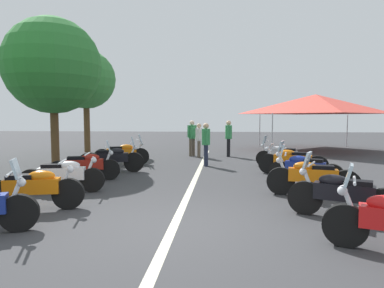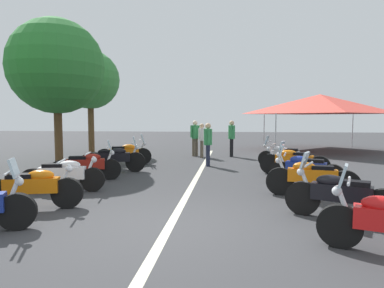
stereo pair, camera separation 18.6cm
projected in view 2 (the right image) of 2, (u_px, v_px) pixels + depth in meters
name	position (u px, v px, depth m)	size (l,w,h in m)	color
ground_plane	(169.00, 228.00, 5.62)	(80.00, 80.00, 0.00)	#38383A
lane_centre_stripe	(194.00, 182.00, 9.60)	(18.96, 0.16, 0.01)	beige
motorcycle_left_row_1	(33.00, 187.00, 6.73)	(0.77, 1.98, 1.00)	black
motorcycle_left_row_2	(63.00, 174.00, 8.33)	(0.72, 2.04, 0.98)	black
motorcycle_left_row_3	(87.00, 165.00, 9.89)	(0.92, 1.99, 1.20)	black
motorcycle_left_row_4	(114.00, 158.00, 11.39)	(0.80, 2.17, 1.23)	black
motorcycle_left_row_5	(125.00, 153.00, 13.09)	(0.97, 2.06, 1.22)	black
motorcycle_right_row_1	(339.00, 194.00, 6.04)	(1.01, 1.88, 1.21)	black
motorcycle_right_row_2	(311.00, 177.00, 7.80)	(0.80, 2.10, 1.22)	black
motorcycle_right_row_3	(305.00, 168.00, 9.25)	(0.99, 1.92, 1.20)	black
motorcycle_right_row_4	(294.00, 161.00, 10.76)	(0.97, 2.14, 1.01)	black
motorcycle_right_row_5	(284.00, 155.00, 12.47)	(0.91, 1.93, 1.19)	black
bystander_0	(232.00, 135.00, 15.96)	(0.52, 0.32, 1.74)	black
bystander_1	(208.00, 141.00, 12.81)	(0.52, 0.32, 1.66)	#1E2338
bystander_2	(202.00, 138.00, 15.66)	(0.53, 0.32, 1.60)	brown
bystander_3	(195.00, 135.00, 16.19)	(0.38, 0.42, 1.74)	brown
roadside_tree_0	(90.00, 80.00, 18.02)	(3.15, 3.15, 5.50)	brown
roadside_tree_1	(56.00, 67.00, 13.46)	(3.82, 3.82, 5.84)	brown
event_tent	(320.00, 104.00, 18.87)	(6.22, 6.22, 3.20)	#E54C3F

